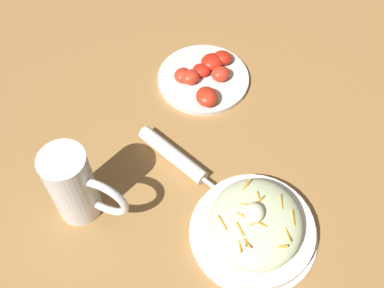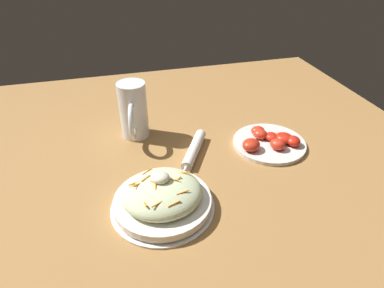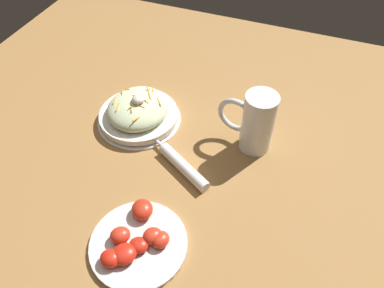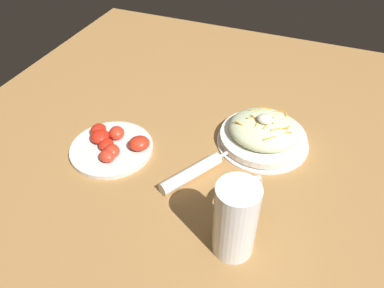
% 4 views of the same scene
% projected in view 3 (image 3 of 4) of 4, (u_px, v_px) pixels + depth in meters
% --- Properties ---
extents(ground_plane, '(1.43, 1.43, 0.00)m').
position_uv_depth(ground_plane, '(157.00, 151.00, 0.94)').
color(ground_plane, '#9E703D').
extents(salad_plate, '(0.23, 0.23, 0.09)m').
position_uv_depth(salad_plate, '(138.00, 112.00, 0.99)').
color(salad_plate, white).
rests_on(salad_plate, ground_plane).
extents(beer_mug, '(0.08, 0.15, 0.16)m').
position_uv_depth(beer_mug, '(256.00, 125.00, 0.90)').
color(beer_mug, white).
rests_on(beer_mug, ground_plane).
extents(napkin_roll, '(0.11, 0.18, 0.03)m').
position_uv_depth(napkin_roll, '(183.00, 166.00, 0.88)').
color(napkin_roll, white).
rests_on(napkin_roll, ground_plane).
extents(tomato_plate, '(0.20, 0.20, 0.04)m').
position_uv_depth(tomato_plate, '(137.00, 241.00, 0.75)').
color(tomato_plate, silver).
rests_on(tomato_plate, ground_plane).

